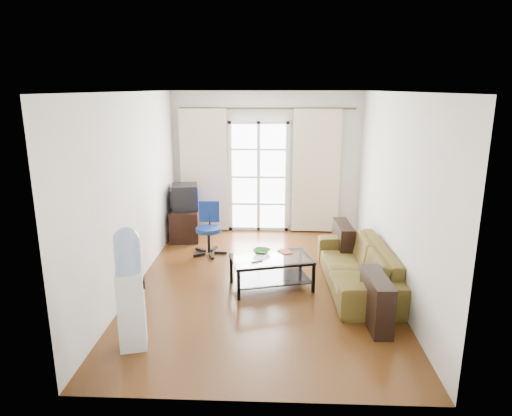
{
  "coord_description": "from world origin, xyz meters",
  "views": [
    {
      "loc": [
        0.17,
        -6.14,
        2.75
      ],
      "look_at": [
        -0.11,
        0.35,
        1.03
      ],
      "focal_mm": 32.0,
      "sensor_mm": 36.0,
      "label": 1
    }
  ],
  "objects": [
    {
      "name": "floor",
      "position": [
        0.0,
        0.0,
        0.0
      ],
      "size": [
        5.2,
        5.2,
        0.0
      ],
      "primitive_type": "plane",
      "color": "#583315",
      "rests_on": "ground"
    },
    {
      "name": "ceiling",
      "position": [
        0.0,
        0.0,
        2.7
      ],
      "size": [
        5.2,
        5.2,
        0.0
      ],
      "primitive_type": "plane",
      "rotation": [
        3.14,
        0.0,
        0.0
      ],
      "color": "white",
      "rests_on": "wall_back"
    },
    {
      "name": "wall_back",
      "position": [
        0.0,
        2.6,
        1.35
      ],
      "size": [
        3.6,
        0.02,
        2.7
      ],
      "primitive_type": "cube",
      "color": "white",
      "rests_on": "floor"
    },
    {
      "name": "wall_front",
      "position": [
        0.0,
        -2.6,
        1.35
      ],
      "size": [
        3.6,
        0.02,
        2.7
      ],
      "primitive_type": "cube",
      "color": "white",
      "rests_on": "floor"
    },
    {
      "name": "wall_left",
      "position": [
        -1.8,
        0.0,
        1.35
      ],
      "size": [
        0.02,
        5.2,
        2.7
      ],
      "primitive_type": "cube",
      "color": "white",
      "rests_on": "floor"
    },
    {
      "name": "wall_right",
      "position": [
        1.8,
        0.0,
        1.35
      ],
      "size": [
        0.02,
        5.2,
        2.7
      ],
      "primitive_type": "cube",
      "color": "white",
      "rests_on": "floor"
    },
    {
      "name": "french_door",
      "position": [
        -0.15,
        2.54,
        1.07
      ],
      "size": [
        1.16,
        0.06,
        2.15
      ],
      "color": "white",
      "rests_on": "wall_back"
    },
    {
      "name": "curtain_rod",
      "position": [
        0.0,
        2.5,
        2.38
      ],
      "size": [
        3.3,
        0.04,
        0.04
      ],
      "primitive_type": "cylinder",
      "rotation": [
        0.0,
        1.57,
        0.0
      ],
      "color": "#4C3F2D",
      "rests_on": "wall_back"
    },
    {
      "name": "curtain_left",
      "position": [
        -1.2,
        2.48,
        1.2
      ],
      "size": [
        0.9,
        0.07,
        2.35
      ],
      "primitive_type": "cube",
      "color": "beige",
      "rests_on": "curtain_rod"
    },
    {
      "name": "curtain_right",
      "position": [
        0.95,
        2.48,
        1.2
      ],
      "size": [
        0.9,
        0.07,
        2.35
      ],
      "primitive_type": "cube",
      "color": "beige",
      "rests_on": "curtain_rod"
    },
    {
      "name": "radiator",
      "position": [
        0.8,
        2.5,
        0.33
      ],
      "size": [
        0.64,
        0.12,
        0.64
      ],
      "primitive_type": "cube",
      "color": "#97979A",
      "rests_on": "floor"
    },
    {
      "name": "sofa",
      "position": [
        1.34,
        -0.06,
        0.31
      ],
      "size": [
        2.2,
        1.02,
        0.62
      ],
      "primitive_type": "imported",
      "rotation": [
        0.0,
        0.0,
        -1.53
      ],
      "color": "olive",
      "rests_on": "floor"
    },
    {
      "name": "coffee_table",
      "position": [
        0.13,
        -0.15,
        0.29
      ],
      "size": [
        1.24,
        0.9,
        0.45
      ],
      "rotation": [
        0.0,
        0.0,
        0.27
      ],
      "color": "silver",
      "rests_on": "floor"
    },
    {
      "name": "bowl",
      "position": [
        -0.01,
        0.01,
        0.48
      ],
      "size": [
        0.4,
        0.4,
        0.06
      ],
      "primitive_type": "imported",
      "rotation": [
        0.0,
        0.0,
        -0.34
      ],
      "color": "#348F43",
      "rests_on": "coffee_table"
    },
    {
      "name": "book",
      "position": [
        0.26,
        0.03,
        0.46
      ],
      "size": [
        0.34,
        0.35,
        0.02
      ],
      "primitive_type": "imported",
      "rotation": [
        0.0,
        0.0,
        0.55
      ],
      "color": "#AD1517",
      "rests_on": "coffee_table"
    },
    {
      "name": "remote",
      "position": [
        -0.06,
        -0.32,
        0.46
      ],
      "size": [
        0.16,
        0.12,
        0.02
      ],
      "primitive_type": "cube",
      "rotation": [
        0.0,
        0.0,
        0.53
      ],
      "color": "black",
      "rests_on": "coffee_table"
    },
    {
      "name": "tv_stand",
      "position": [
        -1.51,
        1.98,
        0.28
      ],
      "size": [
        0.61,
        0.83,
        0.57
      ],
      "primitive_type": "cube",
      "rotation": [
        0.0,
        0.0,
        0.13
      ],
      "color": "black",
      "rests_on": "floor"
    },
    {
      "name": "crt_tv",
      "position": [
        -1.51,
        1.98,
        0.8
      ],
      "size": [
        0.58,
        0.59,
        0.46
      ],
      "rotation": [
        0.0,
        0.0,
        0.2
      ],
      "color": "black",
      "rests_on": "tv_stand"
    },
    {
      "name": "task_chair",
      "position": [
        -0.94,
        1.18,
        0.26
      ],
      "size": [
        0.62,
        0.62,
        0.89
      ],
      "rotation": [
        0.0,
        0.0,
        0.03
      ],
      "color": "black",
      "rests_on": "floor"
    },
    {
      "name": "water_cooler",
      "position": [
        -1.35,
        -1.75,
        0.72
      ],
      "size": [
        0.34,
        0.34,
        1.37
      ],
      "rotation": [
        0.0,
        0.0,
        0.24
      ],
      "color": "silver",
      "rests_on": "floor"
    }
  ]
}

